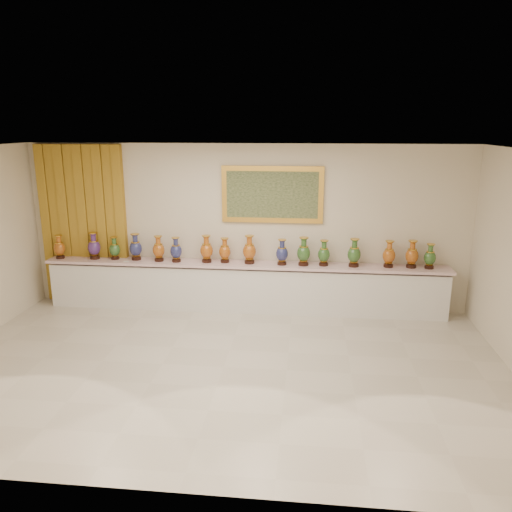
{
  "coord_description": "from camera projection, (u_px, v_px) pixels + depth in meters",
  "views": [
    {
      "loc": [
        1.13,
        -6.32,
        3.32
      ],
      "look_at": [
        0.28,
        1.7,
        1.19
      ],
      "focal_mm": 35.0,
      "sensor_mm": 36.0,
      "label": 1
    }
  ],
  "objects": [
    {
      "name": "ground",
      "position": [
        224.0,
        367.0,
        7.04
      ],
      "size": [
        8.0,
        8.0,
        0.0
      ],
      "primitive_type": "plane",
      "color": "beige",
      "rests_on": "ground"
    },
    {
      "name": "room",
      "position": [
        113.0,
        220.0,
        9.23
      ],
      "size": [
        8.0,
        8.0,
        8.0
      ],
      "color": "beige",
      "rests_on": "ground"
    },
    {
      "name": "counter",
      "position": [
        244.0,
        287.0,
        9.11
      ],
      "size": [
        7.28,
        0.48,
        0.9
      ],
      "color": "white",
      "rests_on": "ground"
    },
    {
      "name": "vase_0",
      "position": [
        59.0,
        248.0,
        9.24
      ],
      "size": [
        0.22,
        0.22,
        0.44
      ],
      "rotation": [
        0.0,
        0.0,
        -0.11
      ],
      "color": "black",
      "rests_on": "counter"
    },
    {
      "name": "vase_1",
      "position": [
        94.0,
        247.0,
        9.21
      ],
      "size": [
        0.25,
        0.25,
        0.5
      ],
      "rotation": [
        0.0,
        0.0,
        0.09
      ],
      "color": "black",
      "rests_on": "counter"
    },
    {
      "name": "vase_2",
      "position": [
        115.0,
        249.0,
        9.19
      ],
      "size": [
        0.25,
        0.25,
        0.42
      ],
      "rotation": [
        0.0,
        0.0,
        -0.35
      ],
      "color": "black",
      "rests_on": "counter"
    },
    {
      "name": "vase_3",
      "position": [
        136.0,
        248.0,
        9.15
      ],
      "size": [
        0.24,
        0.24,
        0.49
      ],
      "rotation": [
        0.0,
        0.0,
        0.07
      ],
      "color": "black",
      "rests_on": "counter"
    },
    {
      "name": "vase_4",
      "position": [
        159.0,
        250.0,
        9.07
      ],
      "size": [
        0.24,
        0.24,
        0.47
      ],
      "rotation": [
        0.0,
        0.0,
        -0.09
      ],
      "color": "black",
      "rests_on": "counter"
    },
    {
      "name": "vase_5",
      "position": [
        176.0,
        251.0,
        9.01
      ],
      "size": [
        0.25,
        0.25,
        0.45
      ],
      "rotation": [
        0.0,
        0.0,
        -0.2
      ],
      "color": "black",
      "rests_on": "counter"
    },
    {
      "name": "vase_6",
      "position": [
        207.0,
        250.0,
        8.98
      ],
      "size": [
        0.24,
        0.24,
        0.5
      ],
      "rotation": [
        0.0,
        0.0,
        0.05
      ],
      "color": "black",
      "rests_on": "counter"
    },
    {
      "name": "vase_7",
      "position": [
        225.0,
        251.0,
        8.98
      ],
      "size": [
        0.25,
        0.25,
        0.45
      ],
      "rotation": [
        0.0,
        0.0,
        -0.23
      ],
      "color": "black",
      "rests_on": "counter"
    },
    {
      "name": "vase_8",
      "position": [
        249.0,
        251.0,
        8.91
      ],
      "size": [
        0.31,
        0.31,
        0.51
      ],
      "rotation": [
        0.0,
        0.0,
        0.42
      ],
      "color": "black",
      "rests_on": "counter"
    },
    {
      "name": "vase_9",
      "position": [
        282.0,
        253.0,
        8.83
      ],
      "size": [
        0.25,
        0.25,
        0.46
      ],
      "rotation": [
        0.0,
        0.0,
        -0.16
      ],
      "color": "black",
      "rests_on": "counter"
    },
    {
      "name": "vase_10",
      "position": [
        304.0,
        253.0,
        8.78
      ],
      "size": [
        0.26,
        0.26,
        0.51
      ],
      "rotation": [
        0.0,
        0.0,
        -0.09
      ],
      "color": "black",
      "rests_on": "counter"
    },
    {
      "name": "vase_11",
      "position": [
        324.0,
        254.0,
        8.77
      ],
      "size": [
        0.26,
        0.26,
        0.46
      ],
      "rotation": [
        0.0,
        0.0,
        -0.26
      ],
      "color": "black",
      "rests_on": "counter"
    },
    {
      "name": "vase_12",
      "position": [
        354.0,
        254.0,
        8.71
      ],
      "size": [
        0.3,
        0.3,
        0.5
      ],
      "rotation": [
        0.0,
        0.0,
        -0.41
      ],
      "color": "black",
      "rests_on": "counter"
    },
    {
      "name": "vase_13",
      "position": [
        389.0,
        255.0,
        8.68
      ],
      "size": [
        0.27,
        0.27,
        0.47
      ],
      "rotation": [
        0.0,
        0.0,
        -0.26
      ],
      "color": "black",
      "rests_on": "counter"
    },
    {
      "name": "vase_14",
      "position": [
        412.0,
        255.0,
        8.65
      ],
      "size": [
        0.26,
        0.26,
        0.48
      ],
      "rotation": [
        0.0,
        0.0,
        -0.18
      ],
      "color": "black",
      "rests_on": "counter"
    },
    {
      "name": "vase_15",
      "position": [
        430.0,
        257.0,
        8.6
      ],
      "size": [
        0.26,
        0.26,
        0.44
      ],
      "rotation": [
        0.0,
        0.0,
        0.32
      ],
      "color": "black",
      "rests_on": "counter"
    },
    {
      "name": "label_card",
      "position": [
        126.0,
        261.0,
        9.08
      ],
      "size": [
        0.1,
        0.06,
        0.0
      ],
      "primitive_type": "cube",
      "color": "white",
      "rests_on": "counter"
    }
  ]
}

